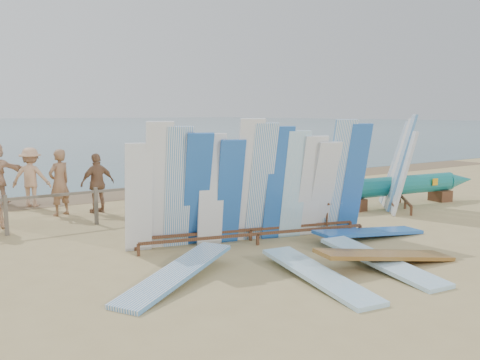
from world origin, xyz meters
TOP-DOWN VIEW (x-y plane):
  - ground at (0.00, 0.00)m, footprint 160.00×160.00m
  - wet_sand_strip at (0.00, 7.20)m, footprint 40.00×2.60m
  - fence at (0.00, 3.00)m, footprint 12.08×0.08m
  - main_surfboard_rack at (0.14, -0.56)m, footprint 5.17×1.88m
  - side_surfboard_rack at (5.68, 0.27)m, footprint 2.07×2.16m
  - outrigger_canoe at (6.12, 0.54)m, footprint 6.13×1.24m
  - vendor_table at (2.21, -0.56)m, footprint 0.97×0.77m
  - flat_board_a at (-0.43, -3.09)m, footprint 0.94×2.75m
  - flat_board_d at (2.41, -1.64)m, footprint 2.74×0.79m
  - flat_board_b at (0.96, -3.17)m, footprint 0.87×2.75m
  - flat_board_e at (-2.36, -1.92)m, footprint 2.61×1.83m
  - flat_board_c at (1.11, -3.17)m, footprint 2.75×1.05m
  - beach_chair_left at (0.84, 3.58)m, footprint 0.68×0.70m
  - beach_chair_right at (1.79, 4.21)m, footprint 0.79×0.80m
  - stroller at (2.00, 4.30)m, footprint 0.73×0.88m
  - beachgoer_3 at (-2.76, 6.36)m, footprint 1.17×0.96m
  - beachgoer_5 at (1.37, 5.79)m, footprint 0.60×1.55m
  - beachgoer_7 at (3.57, 6.09)m, footprint 0.65×0.36m
  - beachgoer_6 at (0.47, 3.81)m, footprint 0.89×0.49m
  - beachgoer_4 at (-1.49, 4.39)m, footprint 0.98×0.52m
  - beachgoer_extra_0 at (8.73, 5.00)m, footprint 1.08×0.56m
  - beachgoer_10 at (6.15, 5.52)m, footprint 0.59×1.07m
  - beachgoer_1 at (-2.42, 4.61)m, footprint 0.72×0.59m

SIDE VIEW (x-z plane):
  - ground at x=0.00m, z-range 0.00..0.00m
  - wet_sand_strip at x=0.00m, z-range -0.01..0.01m
  - flat_board_a at x=-0.43m, z-range -0.11..0.11m
  - flat_board_d at x=2.41m, z-range -0.14..0.14m
  - flat_board_b at x=0.96m, z-range -0.12..0.12m
  - flat_board_e at x=-2.36m, z-range -0.16..0.16m
  - flat_board_c at x=1.11m, z-range -0.20..0.20m
  - beach_chair_right at x=1.79m, z-range -0.19..0.71m
  - beach_chair_left at x=0.84m, z-range -0.20..0.76m
  - vendor_table at x=2.21m, z-range -0.19..0.96m
  - stroller at x=2.00m, z-range -0.10..0.95m
  - outrigger_canoe at x=6.12m, z-range 0.12..0.99m
  - fence at x=0.00m, z-range 0.18..1.08m
  - beachgoer_extra_0 at x=8.73m, z-range 0.00..1.60m
  - beachgoer_4 at x=-1.49m, z-range 0.00..1.61m
  - beachgoer_5 at x=1.37m, z-range 0.00..1.64m
  - beachgoer_3 at x=-2.76m, z-range 0.00..1.69m
  - beachgoer_10 at x=6.15m, z-range 0.00..1.73m
  - beachgoer_1 at x=-2.42m, z-range 0.00..1.74m
  - beachgoer_6 at x=0.47m, z-range 0.00..1.75m
  - beachgoer_7 at x=3.57m, z-range 0.00..1.77m
  - main_surfboard_rack at x=0.14m, z-range -0.13..2.44m
  - side_surfboard_rack at x=5.68m, z-range -0.12..2.51m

